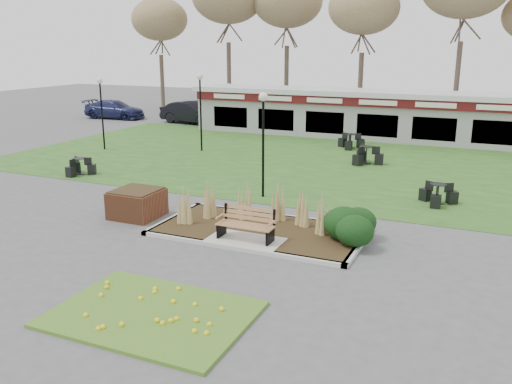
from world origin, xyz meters
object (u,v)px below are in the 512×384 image
at_px(lamp_post_mid_right, 263,122).
at_px(brick_planter, 137,203).
at_px(lamp_post_mid_left, 101,97).
at_px(car_silver, 207,111).
at_px(bistro_set_a, 80,169).
at_px(food_pavilion, 382,115).
at_px(lamp_post_far_left, 200,95).
at_px(bistro_set_c, 366,158).
at_px(car_blue, 115,109).
at_px(bistro_set_d, 438,197).
at_px(bistro_set_b, 351,143).
at_px(park_bench, 247,223).
at_px(car_black, 192,112).

bearing_deg(lamp_post_mid_right, brick_planter, -126.40).
distance_m(lamp_post_mid_left, car_silver, 11.91).
bearing_deg(bistro_set_a, car_silver, 99.70).
xyz_separation_m(brick_planter, food_pavilion, (4.40, 18.96, 1.00)).
relative_size(brick_planter, bistro_set_a, 1.08).
bearing_deg(car_silver, lamp_post_far_left, -146.18).
distance_m(food_pavilion, lamp_post_far_left, 11.46).
distance_m(bistro_set_c, car_blue, 23.35).
relative_size(food_pavilion, bistro_set_d, 17.49).
distance_m(brick_planter, bistro_set_a, 7.20).
bearing_deg(brick_planter, bistro_set_b, 76.91).
height_order(bistro_set_d, car_blue, car_blue).
bearing_deg(bistro_set_b, bistro_set_a, -130.71).
bearing_deg(lamp_post_mid_left, bistro_set_d, -11.49).
height_order(lamp_post_mid_left, car_silver, lamp_post_mid_left).
height_order(bistro_set_a, bistro_set_b, bistro_set_b).
bearing_deg(bistro_set_c, park_bench, -93.67).
bearing_deg(bistro_set_a, car_black, 102.52).
xyz_separation_m(lamp_post_mid_left, bistro_set_c, (14.04, 2.11, -2.55)).
relative_size(lamp_post_far_left, bistro_set_b, 2.76).
height_order(park_bench, bistro_set_d, park_bench).
distance_m(lamp_post_far_left, car_black, 10.88).
xyz_separation_m(bistro_set_d, car_black, (-18.62, 14.39, 0.54)).
bearing_deg(food_pavilion, bistro_set_c, -84.17).
xyz_separation_m(brick_planter, car_silver, (-8.89, 20.99, 0.33)).
distance_m(bistro_set_a, car_blue, 19.16).
height_order(lamp_post_mid_left, bistro_set_a, lamp_post_mid_left).
bearing_deg(car_silver, bistro_set_a, -163.82).
relative_size(park_bench, lamp_post_mid_right, 0.43).
bearing_deg(lamp_post_mid_left, car_silver, 90.13).
bearing_deg(park_bench, lamp_post_mid_left, 142.96).
bearing_deg(car_black, food_pavilion, -86.38).
distance_m(food_pavilion, bistro_set_d, 14.21).
relative_size(food_pavilion, car_black, 5.03).
bearing_deg(lamp_post_far_left, bistro_set_a, -107.55).
xyz_separation_m(lamp_post_mid_right, bistro_set_b, (0.58, 11.06, -2.59)).
bearing_deg(lamp_post_mid_right, bistro_set_d, 15.04).
xyz_separation_m(brick_planter, bistro_set_a, (-5.98, 4.00, -0.21)).
bearing_deg(bistro_set_c, lamp_post_mid_right, -107.00).
distance_m(lamp_post_mid_left, bistro_set_a, 6.53).
height_order(bistro_set_d, car_silver, car_silver).
relative_size(lamp_post_mid_right, car_silver, 0.84).
bearing_deg(bistro_set_d, bistro_set_a, -173.91).
bearing_deg(bistro_set_b, lamp_post_far_left, -151.39).
relative_size(lamp_post_far_left, bistro_set_d, 2.95).
relative_size(brick_planter, car_blue, 0.31).
relative_size(brick_planter, food_pavilion, 0.06).
bearing_deg(bistro_set_b, car_blue, 165.98).
distance_m(car_silver, car_blue, 7.69).
distance_m(lamp_post_mid_right, bistro_set_d, 6.90).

